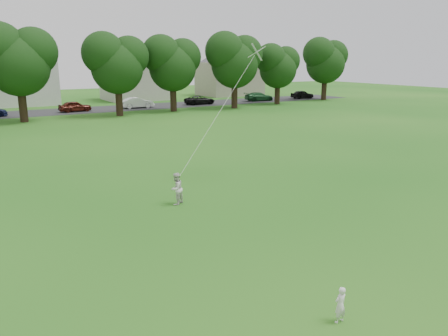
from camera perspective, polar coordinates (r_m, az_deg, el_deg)
ground at (r=13.11m, az=-0.32°, el=-12.36°), size 160.00×160.00×0.00m
street at (r=52.79m, az=-24.22°, el=6.52°), size 90.00×7.00×0.01m
toddler at (r=10.66m, az=14.94°, el=-16.87°), size 0.33×0.22×0.88m
older_boy at (r=17.99m, az=-6.26°, el=-2.71°), size 0.82×0.78×1.34m
kite at (r=19.52m, az=-0.57°, el=7.37°), size 3.12×1.58×7.74m
tree_row at (r=45.96m, az=-25.58°, el=13.13°), size 83.76×8.84×10.60m
parked_cars at (r=52.67m, az=-18.08°, el=7.70°), size 71.22×2.23×1.29m
house_row at (r=62.46m, az=-25.48°, el=12.31°), size 77.01×14.00×10.61m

